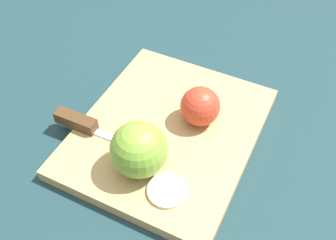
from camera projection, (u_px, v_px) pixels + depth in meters
The scene contains 6 objects.
ground_plane at pixel (168, 136), 0.70m from camera, with size 4.00×4.00×0.00m, color #193338.
cutting_board at pixel (168, 132), 0.69m from camera, with size 0.36×0.31×0.02m.
apple_half_left at pixel (200, 106), 0.67m from camera, with size 0.07×0.07×0.07m.
apple_half_right at pixel (140, 150), 0.60m from camera, with size 0.09×0.09×0.09m.
knife at pixel (79, 122), 0.68m from camera, with size 0.03×0.16×0.02m.
apple_slice at pixel (167, 190), 0.60m from camera, with size 0.06×0.06×0.01m.
Camera 1 is at (0.40, 0.21, 0.54)m, focal length 42.00 mm.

